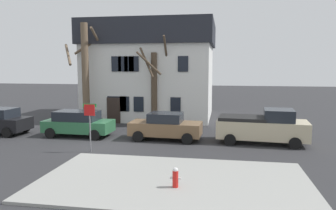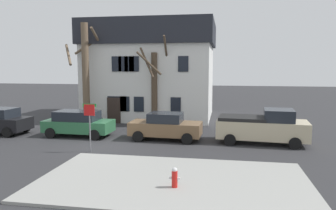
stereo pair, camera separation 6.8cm
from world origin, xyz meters
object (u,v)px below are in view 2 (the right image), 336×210
Objects in this scene: building_main at (152,69)px; car_brown_sedan at (166,126)px; bicycle_leaning at (94,120)px; car_green_wagon at (78,123)px; fire_hydrant at (175,177)px; tree_bare_mid at (154,85)px; pickup_truck_beige at (263,127)px; tree_bare_near at (85,72)px; street_sign_pole at (90,118)px.

building_main is 2.45× the size of car_brown_sedan.
car_green_wagon is at bearing -80.75° from bicycle_leaning.
tree_bare_mid is at bearing 105.36° from fire_hydrant.
pickup_truck_beige is at bearing -46.27° from building_main.
tree_bare_near reaches higher than tree_bare_mid.
bicycle_leaning is at bearing 160.77° from pickup_truck_beige.
fire_hydrant is (3.64, -13.24, -2.68)m from tree_bare_mid.
pickup_truck_beige is 13.29m from bicycle_leaning.
tree_bare_mid is (5.40, 0.70, -1.00)m from tree_bare_near.
pickup_truck_beige is 3.24× the size of bicycle_leaning.
tree_bare_mid is at bearing 109.74° from car_brown_sedan.
car_green_wagon is 5.90m from car_brown_sedan.
tree_bare_mid reaches higher than car_green_wagon.
street_sign_pole is at bearing -92.54° from building_main.
building_main is 13.22m from pickup_truck_beige.
tree_bare_near is at bearing -166.24° from bicycle_leaning.
street_sign_pole is (3.70, -7.91, -2.33)m from tree_bare_near.
tree_bare_mid is 9.07× the size of fire_hydrant.
tree_bare_near reaches higher than car_brown_sedan.
car_green_wagon is 0.83× the size of pickup_truck_beige.
street_sign_pole is at bearing -134.26° from car_brown_sedan.
bicycle_leaning is at bearing 13.76° from tree_bare_near.
fire_hydrant is at bearing -116.19° from pickup_truck_beige.
car_brown_sedan is 5.11m from street_sign_pole.
building_main is 10.38m from car_brown_sedan.
street_sign_pole is at bearing 139.05° from fire_hydrant.
building_main reaches higher than car_brown_sedan.
pickup_truck_beige is (8.85, -9.25, -3.31)m from building_main.
bicycle_leaning is at bearing -127.08° from building_main.
car_brown_sedan is at bearing 102.59° from fire_hydrant.
tree_bare_mid reaches higher than pickup_truck_beige.
tree_bare_mid reaches higher than fire_hydrant.
fire_hydrant is at bearing -74.64° from tree_bare_mid.
building_main is 1.61× the size of tree_bare_mid.
car_brown_sedan is (7.20, -4.31, -3.33)m from tree_bare_near.
fire_hydrant is (-4.09, -8.31, -0.50)m from pickup_truck_beige.
bicycle_leaning is (-8.45, 12.68, -0.15)m from fire_hydrant.
street_sign_pole is (-5.34, 4.63, 1.34)m from fire_hydrant.
car_green_wagon is 0.99× the size of car_brown_sedan.
car_brown_sedan is (1.80, -5.02, -2.33)m from tree_bare_mid.
tree_bare_near reaches higher than car_green_wagon.
tree_bare_mid is 8.88m from street_sign_pole.
tree_bare_mid is 5.61m from bicycle_leaning.
tree_bare_near reaches higher than street_sign_pole.
tree_bare_mid is 1.27× the size of pickup_truck_beige.
car_brown_sedan is at bearing -179.18° from pickup_truck_beige.
pickup_truck_beige is at bearing -17.87° from tree_bare_near.
tree_bare_mid reaches higher than bicycle_leaning.
car_brown_sedan is 7.99m from bicycle_leaning.
pickup_truck_beige is (5.92, 0.08, 0.16)m from car_brown_sedan.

